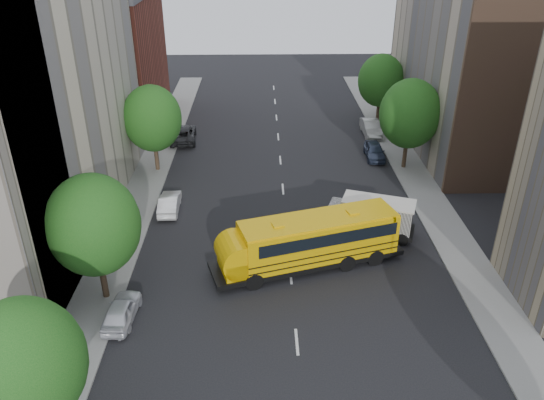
{
  "coord_description": "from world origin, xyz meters",
  "views": [
    {
      "loc": [
        -1.79,
        -29.2,
        19.73
      ],
      "look_at": [
        -1.09,
        2.0,
        3.22
      ],
      "focal_mm": 35.0,
      "sensor_mm": 36.0,
      "label": 1
    }
  ],
  "objects_px": {
    "street_tree_5": "(381,81)",
    "parked_car_5": "(371,128)",
    "street_tree_0": "(23,365)",
    "parked_car_0": "(121,311)",
    "street_tree_4": "(410,114)",
    "parked_car_4": "(375,151)",
    "street_tree_2": "(152,119)",
    "parked_car_2": "(183,134)",
    "safari_truck": "(371,215)",
    "street_tree_1": "(94,225)",
    "parked_car_1": "(170,203)",
    "school_bus": "(306,240)"
  },
  "relations": [
    {
      "from": "street_tree_2",
      "to": "parked_car_4",
      "type": "bearing_deg",
      "value": 6.71
    },
    {
      "from": "street_tree_0",
      "to": "street_tree_4",
      "type": "relative_size",
      "value": 0.91
    },
    {
      "from": "school_bus",
      "to": "parked_car_1",
      "type": "distance_m",
      "value": 12.46
    },
    {
      "from": "school_bus",
      "to": "safari_truck",
      "type": "height_order",
      "value": "school_bus"
    },
    {
      "from": "street_tree_4",
      "to": "parked_car_5",
      "type": "bearing_deg",
      "value": 99.52
    },
    {
      "from": "street_tree_4",
      "to": "parked_car_5",
      "type": "relative_size",
      "value": 1.76
    },
    {
      "from": "street_tree_5",
      "to": "parked_car_1",
      "type": "bearing_deg",
      "value": -135.48
    },
    {
      "from": "street_tree_0",
      "to": "parked_car_0",
      "type": "relative_size",
      "value": 1.95
    },
    {
      "from": "street_tree_0",
      "to": "parked_car_2",
      "type": "distance_m",
      "value": 35.36
    },
    {
      "from": "safari_truck",
      "to": "street_tree_4",
      "type": "bearing_deg",
      "value": 84.86
    },
    {
      "from": "street_tree_4",
      "to": "parked_car_2",
      "type": "distance_m",
      "value": 22.22
    },
    {
      "from": "street_tree_0",
      "to": "street_tree_5",
      "type": "xyz_separation_m",
      "value": [
        22.0,
        40.0,
        0.06
      ]
    },
    {
      "from": "street_tree_1",
      "to": "parked_car_0",
      "type": "height_order",
      "value": "street_tree_1"
    },
    {
      "from": "parked_car_0",
      "to": "street_tree_2",
      "type": "bearing_deg",
      "value": -82.62
    },
    {
      "from": "street_tree_2",
      "to": "street_tree_5",
      "type": "bearing_deg",
      "value": 28.61
    },
    {
      "from": "parked_car_0",
      "to": "parked_car_4",
      "type": "xyz_separation_m",
      "value": [
        18.4,
        22.35,
        0.05
      ]
    },
    {
      "from": "street_tree_4",
      "to": "street_tree_2",
      "type": "bearing_deg",
      "value": 180.0
    },
    {
      "from": "safari_truck",
      "to": "parked_car_4",
      "type": "relative_size",
      "value": 1.58
    },
    {
      "from": "parked_car_1",
      "to": "street_tree_2",
      "type": "bearing_deg",
      "value": -75.32
    },
    {
      "from": "parked_car_4",
      "to": "parked_car_0",
      "type": "bearing_deg",
      "value": -127.79
    },
    {
      "from": "street_tree_4",
      "to": "parked_car_2",
      "type": "height_order",
      "value": "street_tree_4"
    },
    {
      "from": "safari_truck",
      "to": "parked_car_1",
      "type": "distance_m",
      "value": 15.14
    },
    {
      "from": "parked_car_4",
      "to": "street_tree_1",
      "type": "bearing_deg",
      "value": -132.57
    },
    {
      "from": "street_tree_2",
      "to": "parked_car_0",
      "type": "distance_m",
      "value": 20.51
    },
    {
      "from": "safari_truck",
      "to": "parked_car_5",
      "type": "height_order",
      "value": "safari_truck"
    },
    {
      "from": "parked_car_2",
      "to": "school_bus",
      "type": "bearing_deg",
      "value": 110.51
    },
    {
      "from": "street_tree_2",
      "to": "parked_car_5",
      "type": "xyz_separation_m",
      "value": [
        20.6,
        8.35,
        -4.07
      ]
    },
    {
      "from": "street_tree_0",
      "to": "street_tree_2",
      "type": "distance_m",
      "value": 28.0
    },
    {
      "from": "parked_car_4",
      "to": "parked_car_5",
      "type": "xyz_separation_m",
      "value": [
        0.8,
        6.02,
        0.06
      ]
    },
    {
      "from": "street_tree_0",
      "to": "parked_car_5",
      "type": "bearing_deg",
      "value": 60.46
    },
    {
      "from": "street_tree_1",
      "to": "parked_car_4",
      "type": "height_order",
      "value": "street_tree_1"
    },
    {
      "from": "street_tree_0",
      "to": "street_tree_5",
      "type": "distance_m",
      "value": 45.65
    },
    {
      "from": "street_tree_2",
      "to": "school_bus",
      "type": "height_order",
      "value": "street_tree_2"
    },
    {
      "from": "street_tree_2",
      "to": "parked_car_1",
      "type": "bearing_deg",
      "value": -73.59
    },
    {
      "from": "street_tree_5",
      "to": "parked_car_1",
      "type": "height_order",
      "value": "street_tree_5"
    },
    {
      "from": "street_tree_1",
      "to": "street_tree_2",
      "type": "relative_size",
      "value": 1.03
    },
    {
      "from": "safari_truck",
      "to": "parked_car_0",
      "type": "distance_m",
      "value": 17.94
    },
    {
      "from": "parked_car_2",
      "to": "street_tree_5",
      "type": "bearing_deg",
      "value": -171.65
    },
    {
      "from": "parked_car_2",
      "to": "parked_car_4",
      "type": "xyz_separation_m",
      "value": [
        18.4,
        -4.79,
        -0.05
      ]
    },
    {
      "from": "parked_car_2",
      "to": "parked_car_5",
      "type": "xyz_separation_m",
      "value": [
        19.2,
        1.22,
        0.01
      ]
    },
    {
      "from": "street_tree_4",
      "to": "parked_car_4",
      "type": "bearing_deg",
      "value": 133.38
    },
    {
      "from": "street_tree_5",
      "to": "parked_car_5",
      "type": "distance_m",
      "value": 5.55
    },
    {
      "from": "street_tree_5",
      "to": "parked_car_1",
      "type": "relative_size",
      "value": 1.85
    },
    {
      "from": "parked_car_2",
      "to": "parked_car_5",
      "type": "relative_size",
      "value": 1.17
    },
    {
      "from": "parked_car_1",
      "to": "street_tree_1",
      "type": "bearing_deg",
      "value": 76.47
    },
    {
      "from": "parked_car_1",
      "to": "parked_car_2",
      "type": "xyz_separation_m",
      "value": [
        -0.8,
        14.59,
        0.08
      ]
    },
    {
      "from": "street_tree_1",
      "to": "safari_truck",
      "type": "distance_m",
      "value": 18.63
    },
    {
      "from": "street_tree_0",
      "to": "street_tree_5",
      "type": "relative_size",
      "value": 0.99
    },
    {
      "from": "street_tree_2",
      "to": "street_tree_5",
      "type": "xyz_separation_m",
      "value": [
        22.0,
        12.0,
        -0.12
      ]
    },
    {
      "from": "street_tree_4",
      "to": "parked_car_0",
      "type": "distance_m",
      "value": 29.07
    }
  ]
}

